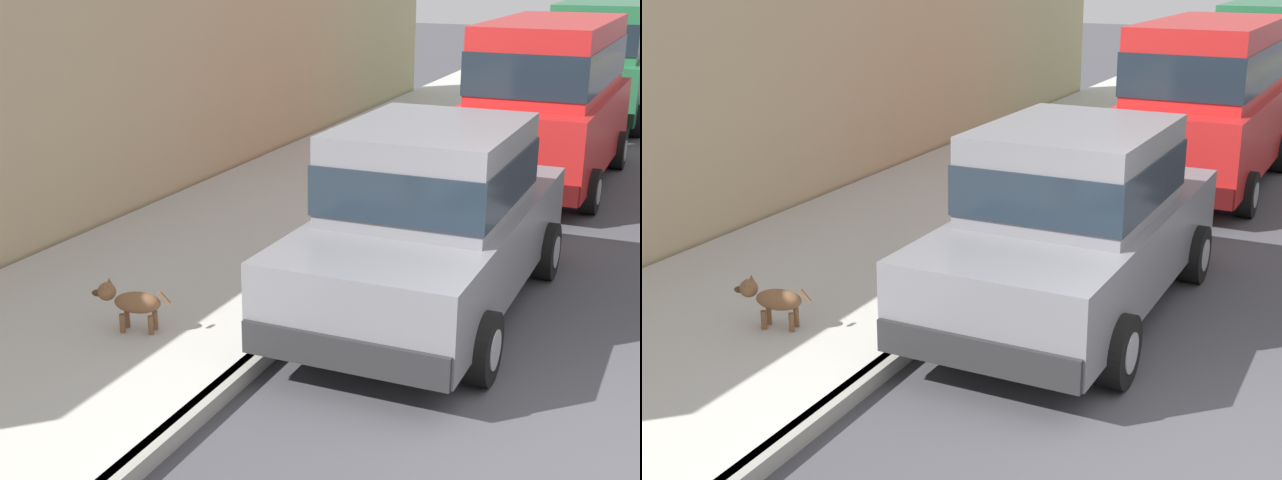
{
  "view_description": "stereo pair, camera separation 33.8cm",
  "coord_description": "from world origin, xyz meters",
  "views": [
    {
      "loc": [
        0.13,
        -5.83,
        3.45
      ],
      "look_at": [
        -3.1,
        1.54,
        0.85
      ],
      "focal_mm": 49.76,
      "sensor_mm": 36.0,
      "label": 1
    },
    {
      "loc": [
        0.44,
        -5.69,
        3.45
      ],
      "look_at": [
        -3.1,
        1.54,
        0.85
      ],
      "focal_mm": 49.76,
      "sensor_mm": 36.0,
      "label": 2
    }
  ],
  "objects": [
    {
      "name": "car_grey_sedan",
      "position": [
        -2.23,
        2.27,
        0.98
      ],
      "size": [
        2.08,
        4.62,
        1.92
      ],
      "color": "slate",
      "rests_on": "ground"
    },
    {
      "name": "curb",
      "position": [
        -3.2,
        0.0,
        0.07
      ],
      "size": [
        0.16,
        64.0,
        0.14
      ],
      "primitive_type": "cube",
      "color": "gray",
      "rests_on": "ground"
    },
    {
      "name": "car_green_van",
      "position": [
        -2.08,
        14.01,
        1.39
      ],
      "size": [
        2.2,
        4.93,
        2.52
      ],
      "color": "#23663D",
      "rests_on": "ground"
    },
    {
      "name": "building_facade",
      "position": [
        -7.1,
        6.06,
        1.68
      ],
      "size": [
        0.5,
        20.0,
        3.37
      ],
      "primitive_type": "cube",
      "color": "tan",
      "rests_on": "ground"
    },
    {
      "name": "sidewalk",
      "position": [
        -5.0,
        0.0,
        0.07
      ],
      "size": [
        3.6,
        64.0,
        0.14
      ],
      "primitive_type": "cube",
      "color": "#B7B5AD",
      "rests_on": "ground"
    },
    {
      "name": "ground_plane",
      "position": [
        0.0,
        0.0,
        0.0
      ],
      "size": [
        80.0,
        80.0,
        0.0
      ],
      "primitive_type": "plane",
      "color": "#424247"
    },
    {
      "name": "car_red_van",
      "position": [
        -2.13,
        8.06,
        1.39
      ],
      "size": [
        2.21,
        4.94,
        2.52
      ],
      "color": "red",
      "rests_on": "ground"
    },
    {
      "name": "dog_brown",
      "position": [
        -4.48,
        0.36,
        0.43
      ],
      "size": [
        0.74,
        0.31,
        0.49
      ],
      "color": "brown",
      "rests_on": "sidewalk"
    }
  ]
}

